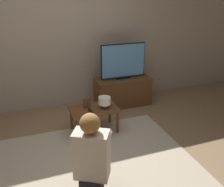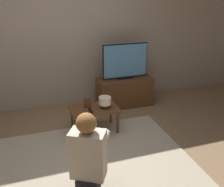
{
  "view_description": "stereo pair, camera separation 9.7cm",
  "coord_description": "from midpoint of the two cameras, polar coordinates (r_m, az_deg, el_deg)",
  "views": [
    {
      "loc": [
        -0.64,
        -2.45,
        2.0
      ],
      "look_at": [
        0.43,
        0.52,
        0.7
      ],
      "focal_mm": 40.0,
      "sensor_mm": 36.0,
      "label": 1
    },
    {
      "loc": [
        -0.55,
        -2.48,
        2.0
      ],
      "look_at": [
        0.43,
        0.52,
        0.7
      ],
      "focal_mm": 40.0,
      "sensor_mm": 36.0,
      "label": 2
    }
  ],
  "objects": [
    {
      "name": "wall_back",
      "position": [
        4.49,
        -10.54,
        13.16
      ],
      "size": [
        10.0,
        0.06,
        2.6
      ],
      "color": "tan",
      "rests_on": "ground_plane"
    },
    {
      "name": "tv",
      "position": [
        4.45,
        3.66,
        7.37
      ],
      "size": [
        0.82,
        0.08,
        0.63
      ],
      "color": "black",
      "rests_on": "tv_stand"
    },
    {
      "name": "person_kneeling",
      "position": [
        2.52,
        -4.42,
        -14.47
      ],
      "size": [
        0.6,
        0.8,
        0.96
      ],
      "rotation": [
        0.0,
        0.0,
        2.62
      ],
      "color": "#232328",
      "rests_on": "rug"
    },
    {
      "name": "coffee_table",
      "position": [
        3.71,
        -3.35,
        -4.03
      ],
      "size": [
        0.7,
        0.42,
        0.4
      ],
      "color": "brown",
      "rests_on": "ground_plane"
    },
    {
      "name": "table_lamp",
      "position": [
        3.64,
        -0.87,
        -1.81
      ],
      "size": [
        0.18,
        0.18,
        0.17
      ],
      "color": "#4C3823",
      "rests_on": "coffee_table"
    },
    {
      "name": "remote",
      "position": [
        3.6,
        -4.15,
        -3.86
      ],
      "size": [
        0.04,
        0.15,
        0.02
      ],
      "color": "black",
      "rests_on": "coffee_table"
    },
    {
      "name": "rug",
      "position": [
        3.22,
        -3.67,
        -15.75
      ],
      "size": [
        2.46,
        1.9,
        0.02
      ],
      "color": "#BCAD93",
      "rests_on": "ground_plane"
    },
    {
      "name": "ground_plane",
      "position": [
        3.23,
        -3.67,
        -15.86
      ],
      "size": [
        10.0,
        10.0,
        0.0
      ],
      "primitive_type": "plane",
      "color": "#896B4C"
    },
    {
      "name": "picture_frame",
      "position": [
        3.68,
        -4.92,
        -2.12
      ],
      "size": [
        0.11,
        0.01,
        0.15
      ],
      "color": "brown",
      "rests_on": "coffee_table"
    },
    {
      "name": "tv_stand",
      "position": [
        4.63,
        3.5,
        0.4
      ],
      "size": [
        1.0,
        0.42,
        0.52
      ],
      "color": "brown",
      "rests_on": "ground_plane"
    }
  ]
}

